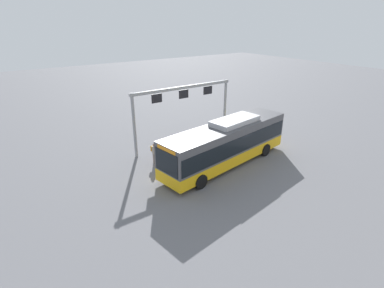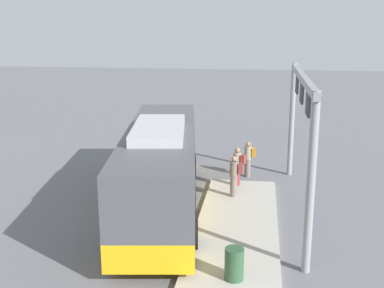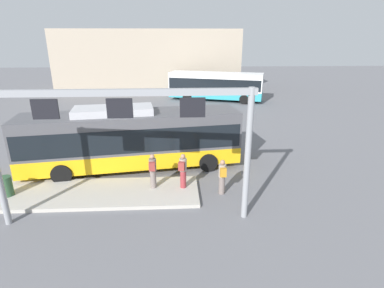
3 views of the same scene
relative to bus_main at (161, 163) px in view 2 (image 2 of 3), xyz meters
name	(u,v)px [view 2 (image 2 of 3)]	position (x,y,z in m)	size (l,w,h in m)	color
ground_plane	(162,208)	(0.01, 0.00, -1.81)	(120.00, 120.00, 0.00)	slate
platform_curb	(237,228)	(-1.67, -2.97, -1.73)	(10.00, 2.80, 0.16)	#B2ADA3
bus_main	(161,163)	(0.00, 0.00, 0.00)	(11.65, 4.13, 3.46)	#EAAD14
person_boarding	(249,158)	(4.42, -3.17, -0.92)	(0.34, 0.52, 1.67)	slate
person_waiting_near	(235,175)	(1.26, -2.71, -0.76)	(0.35, 0.53, 1.67)	slate
person_waiting_mid	(238,165)	(2.64, -2.76, -0.76)	(0.44, 0.59, 1.67)	maroon
platform_sign_gantry	(301,113)	(0.43, -5.08, 1.96)	(9.62, 0.24, 5.20)	gray
trash_bin	(234,264)	(-5.19, -3.09, -1.20)	(0.52, 0.52, 0.90)	#2D5133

